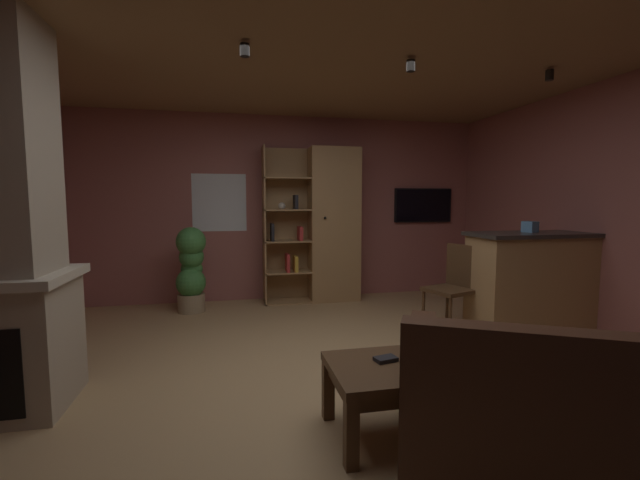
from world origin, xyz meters
The scene contains 17 objects.
floor centered at (0.00, 0.00, -0.01)m, with size 5.66×5.63×0.02m, color tan.
wall_back centered at (0.00, 2.84, 1.27)m, with size 5.78×0.06×2.54m, color #9E5B56.
ceiling centered at (0.00, 0.00, 2.55)m, with size 5.66×5.63×0.02m, color #8E6B47.
window_pane_back centered at (-0.87, 2.81, 1.35)m, with size 0.71×0.01×0.77m, color white.
bookshelf_cabinet centered at (0.57, 2.57, 1.04)m, with size 1.31×0.41×2.09m.
kitchen_bar_counter centered at (2.38, 0.65, 0.53)m, with size 1.49×0.59×1.06m.
tissue_box centered at (2.25, 0.68, 1.11)m, with size 0.12×0.12×0.11m, color #598CBF.
leather_couch centered at (0.84, -1.32, 0.30)m, with size 1.75×1.49×0.84m.
coffee_table centered at (0.14, -0.79, 0.34)m, with size 0.65×0.59×0.43m.
table_book_0 centered at (0.16, -0.73, 0.44)m, with size 0.13×0.08×0.02m, color black.
dining_chair centered at (1.54, 0.88, 0.53)m, with size 0.53×0.53×0.92m.
potted_floor_plant centered at (-1.22, 2.30, 0.55)m, with size 0.38×0.39×1.06m.
wall_mounted_tv centered at (2.09, 2.78, 1.31)m, with size 0.89×0.06×0.50m.
track_light_spot_0 centered at (-2.03, 0.24, 2.47)m, with size 0.07×0.07×0.09m, color black.
track_light_spot_1 centered at (-0.60, 0.20, 2.47)m, with size 0.07×0.07×0.09m, color black.
track_light_spot_2 centered at (0.73, 0.27, 2.47)m, with size 0.07×0.07×0.09m, color black.
track_light_spot_3 centered at (2.02, 0.25, 2.47)m, with size 0.07×0.07×0.09m, color black.
Camera 1 is at (-0.73, -2.99, 1.38)m, focal length 23.33 mm.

